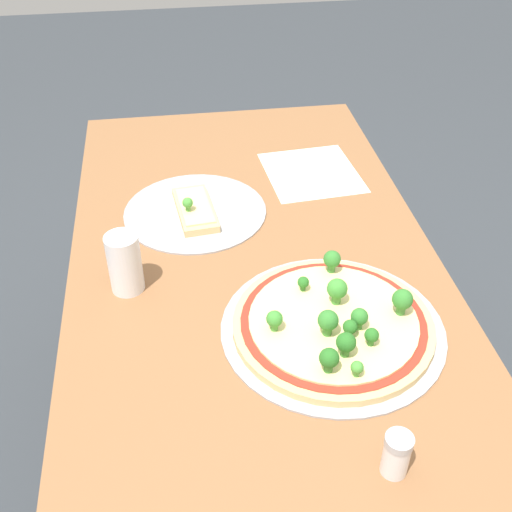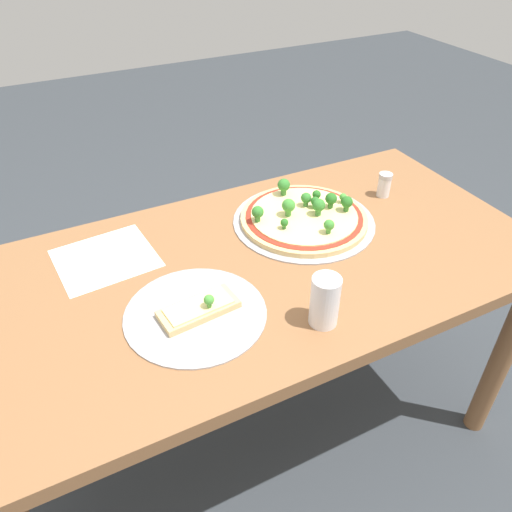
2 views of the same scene
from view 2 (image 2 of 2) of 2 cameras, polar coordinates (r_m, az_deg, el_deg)
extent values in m
plane|color=#33383D|center=(1.73, 0.54, -19.13)|extent=(8.00, 8.00, 0.00)
cube|color=brown|center=(1.22, 0.72, -1.20)|extent=(1.40, 0.71, 0.04)
cylinder|color=brown|center=(1.65, 26.36, -10.17)|extent=(0.06, 0.06, 0.66)
cylinder|color=brown|center=(1.61, -25.91, -11.35)|extent=(0.06, 0.06, 0.66)
cylinder|color=brown|center=(1.93, 13.58, 0.90)|extent=(0.06, 0.06, 0.66)
cylinder|color=#A3A3A8|center=(1.36, 5.47, 3.99)|extent=(0.38, 0.38, 0.00)
cylinder|color=#DBB775|center=(1.35, 5.49, 4.31)|extent=(0.34, 0.34, 0.01)
cylinder|color=#A82D1E|center=(1.35, 5.51, 4.60)|extent=(0.31, 0.31, 0.00)
cylinder|color=#F4DB8E|center=(1.35, 5.52, 4.70)|extent=(0.29, 0.29, 0.00)
sphere|color=#286B23|center=(1.36, 10.36, 6.09)|extent=(0.03, 0.03, 0.03)
cylinder|color=#37742D|center=(1.37, 10.27, 5.36)|extent=(0.01, 0.01, 0.01)
sphere|color=#337A2D|center=(1.42, 3.19, 8.11)|extent=(0.04, 0.04, 0.04)
cylinder|color=#3F8136|center=(1.43, 3.16, 7.30)|extent=(0.02, 0.02, 0.02)
sphere|color=#3D8933|center=(1.32, 3.75, 5.80)|extent=(0.04, 0.04, 0.04)
cylinder|color=#488E3A|center=(1.33, 3.71, 4.95)|extent=(0.02, 0.02, 0.02)
sphere|color=#286B23|center=(1.37, 6.77, 6.25)|extent=(0.02, 0.02, 0.02)
cylinder|color=#37742D|center=(1.37, 6.73, 5.69)|extent=(0.01, 0.01, 0.01)
sphere|color=#3D8933|center=(1.26, 8.44, 3.46)|extent=(0.03, 0.03, 0.03)
cylinder|color=#488E3A|center=(1.27, 8.37, 2.79)|extent=(0.01, 0.01, 0.01)
sphere|color=#337A2D|center=(1.30, 0.19, 5.06)|extent=(0.03, 0.03, 0.03)
cylinder|color=#3F8136|center=(1.31, 0.19, 4.29)|extent=(0.01, 0.01, 0.01)
sphere|color=#337A2D|center=(1.37, 5.75, 6.63)|extent=(0.03, 0.03, 0.03)
cylinder|color=#3F8136|center=(1.38, 5.70, 5.96)|extent=(0.01, 0.01, 0.01)
sphere|color=#479338|center=(1.40, 9.92, 6.67)|extent=(0.02, 0.02, 0.02)
cylinder|color=#51973E|center=(1.41, 9.86, 6.20)|extent=(0.01, 0.01, 0.01)
sphere|color=#286B23|center=(1.37, 8.59, 6.51)|extent=(0.03, 0.03, 0.03)
cylinder|color=#37742D|center=(1.38, 8.51, 5.77)|extent=(0.01, 0.01, 0.01)
sphere|color=#286B23|center=(1.27, 3.27, 3.83)|extent=(0.02, 0.02, 0.02)
cylinder|color=#37742D|center=(1.28, 3.25, 3.33)|extent=(0.01, 0.01, 0.01)
sphere|color=#337A2D|center=(1.33, 7.19, 5.79)|extent=(0.03, 0.03, 0.03)
cylinder|color=#3F8136|center=(1.34, 7.12, 4.98)|extent=(0.02, 0.02, 0.02)
sphere|color=#286B23|center=(1.40, 6.94, 7.01)|extent=(0.02, 0.02, 0.02)
cylinder|color=#37742D|center=(1.41, 6.89, 6.46)|extent=(0.01, 0.01, 0.01)
cylinder|color=#A3A3A8|center=(1.08, -6.94, -6.57)|extent=(0.31, 0.31, 0.00)
cube|color=#DBB775|center=(1.07, -6.57, -6.06)|extent=(0.18, 0.09, 0.02)
cube|color=#F4DB8E|center=(1.06, -6.61, -5.66)|extent=(0.15, 0.08, 0.00)
sphere|color=#479338|center=(1.04, -5.40, -5.00)|extent=(0.02, 0.02, 0.02)
cylinder|color=#51973E|center=(1.05, -5.35, -5.58)|extent=(0.01, 0.01, 0.01)
cylinder|color=white|center=(1.02, 7.87, -5.12)|extent=(0.06, 0.06, 0.12)
cylinder|color=silver|center=(1.50, 14.41, 7.67)|extent=(0.04, 0.04, 0.06)
cylinder|color=#B2B2B7|center=(1.49, 14.62, 8.85)|extent=(0.04, 0.04, 0.01)
cube|color=white|center=(1.27, -16.82, -0.25)|extent=(0.25, 0.23, 0.00)
camera|label=1|loc=(1.55, 43.05, 30.16)|focal=45.00mm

